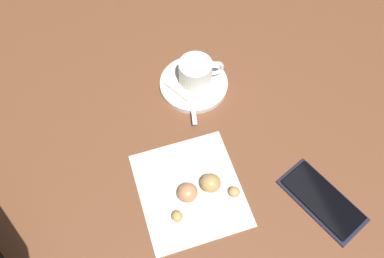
{
  "coord_description": "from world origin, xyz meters",
  "views": [
    {
      "loc": [
        -0.4,
        0.14,
        0.7
      ],
      "look_at": [
        -0.02,
        0.01,
        0.02
      ],
      "focal_mm": 38.89,
      "sensor_mm": 36.0,
      "label": 1
    }
  ],
  "objects_px": {
    "teaspoon": "(190,85)",
    "croissant": "(200,190)",
    "saucer": "(194,84)",
    "cell_phone": "(323,200)",
    "espresso_cup": "(196,73)",
    "napkin": "(190,190)",
    "sugar_packet": "(178,90)"
  },
  "relations": [
    {
      "from": "croissant",
      "to": "cell_phone",
      "type": "relative_size",
      "value": 0.79
    },
    {
      "from": "teaspoon",
      "to": "cell_phone",
      "type": "relative_size",
      "value": 0.83
    },
    {
      "from": "saucer",
      "to": "teaspoon",
      "type": "distance_m",
      "value": 0.01
    },
    {
      "from": "napkin",
      "to": "croissant",
      "type": "bearing_deg",
      "value": -131.34
    },
    {
      "from": "napkin",
      "to": "croissant",
      "type": "xyz_separation_m",
      "value": [
        -0.01,
        -0.01,
        0.02
      ]
    },
    {
      "from": "teaspoon",
      "to": "sugar_packet",
      "type": "bearing_deg",
      "value": 95.75
    },
    {
      "from": "napkin",
      "to": "saucer",
      "type": "bearing_deg",
      "value": -20.67
    },
    {
      "from": "saucer",
      "to": "espresso_cup",
      "type": "height_order",
      "value": "espresso_cup"
    },
    {
      "from": "saucer",
      "to": "sugar_packet",
      "type": "bearing_deg",
      "value": 103.15
    },
    {
      "from": "saucer",
      "to": "cell_phone",
      "type": "distance_m",
      "value": 0.34
    },
    {
      "from": "teaspoon",
      "to": "cell_phone",
      "type": "xyz_separation_m",
      "value": [
        -0.31,
        -0.14,
        -0.01
      ]
    },
    {
      "from": "saucer",
      "to": "espresso_cup",
      "type": "relative_size",
      "value": 1.51
    },
    {
      "from": "espresso_cup",
      "to": "teaspoon",
      "type": "xyz_separation_m",
      "value": [
        -0.01,
        0.02,
        -0.02
      ]
    },
    {
      "from": "espresso_cup",
      "to": "croissant",
      "type": "relative_size",
      "value": 0.69
    },
    {
      "from": "teaspoon",
      "to": "napkin",
      "type": "bearing_deg",
      "value": 161.24
    },
    {
      "from": "saucer",
      "to": "espresso_cup",
      "type": "xyz_separation_m",
      "value": [
        0.0,
        -0.01,
        0.03
      ]
    },
    {
      "from": "espresso_cup",
      "to": "cell_phone",
      "type": "xyz_separation_m",
      "value": [
        -0.31,
        -0.13,
        -0.03
      ]
    },
    {
      "from": "teaspoon",
      "to": "croissant",
      "type": "height_order",
      "value": "croissant"
    },
    {
      "from": "teaspoon",
      "to": "croissant",
      "type": "distance_m",
      "value": 0.23
    },
    {
      "from": "sugar_packet",
      "to": "croissant",
      "type": "distance_m",
      "value": 0.22
    },
    {
      "from": "sugar_packet",
      "to": "cell_phone",
      "type": "distance_m",
      "value": 0.35
    },
    {
      "from": "espresso_cup",
      "to": "napkin",
      "type": "bearing_deg",
      "value": 158.15
    },
    {
      "from": "croissant",
      "to": "cell_phone",
      "type": "bearing_deg",
      "value": -112.54
    },
    {
      "from": "espresso_cup",
      "to": "cell_phone",
      "type": "height_order",
      "value": "espresso_cup"
    },
    {
      "from": "napkin",
      "to": "cell_phone",
      "type": "bearing_deg",
      "value": -114.07
    },
    {
      "from": "sugar_packet",
      "to": "cell_phone",
      "type": "relative_size",
      "value": 0.37
    },
    {
      "from": "croissant",
      "to": "saucer",
      "type": "bearing_deg",
      "value": -16.33
    },
    {
      "from": "saucer",
      "to": "napkin",
      "type": "distance_m",
      "value": 0.23
    },
    {
      "from": "napkin",
      "to": "croissant",
      "type": "relative_size",
      "value": 1.47
    },
    {
      "from": "espresso_cup",
      "to": "sugar_packet",
      "type": "height_order",
      "value": "espresso_cup"
    },
    {
      "from": "saucer",
      "to": "sugar_packet",
      "type": "height_order",
      "value": "sugar_packet"
    },
    {
      "from": "cell_phone",
      "to": "napkin",
      "type": "bearing_deg",
      "value": 65.93
    }
  ]
}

